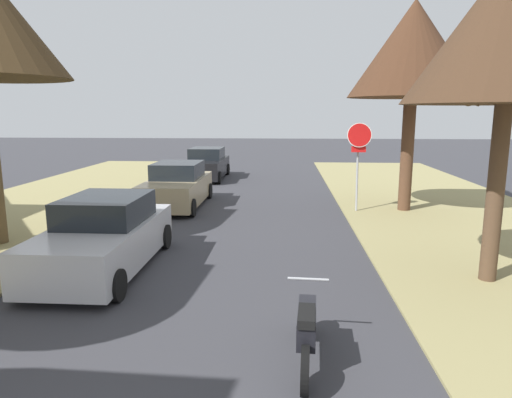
{
  "coord_description": "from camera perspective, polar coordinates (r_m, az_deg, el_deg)",
  "views": [
    {
      "loc": [
        1.6,
        -0.99,
        3.34
      ],
      "look_at": [
        1.09,
        7.21,
        1.79
      ],
      "focal_mm": 32.11,
      "sensor_mm": 36.0,
      "label": 1
    }
  ],
  "objects": [
    {
      "name": "street_tree_right_mid_b",
      "position": [
        16.39,
        19.01,
        17.14
      ],
      "size": [
        4.17,
        4.17,
        6.88
      ],
      "color": "brown",
      "rests_on": "grass_verge_right"
    },
    {
      "name": "stop_sign_far",
      "position": [
        15.71,
        12.68,
        6.25
      ],
      "size": [
        0.81,
        0.31,
        2.97
      ],
      "color": "#9EA0A5",
      "rests_on": "grass_verge_right"
    },
    {
      "name": "parked_sedan_silver",
      "position": [
        10.38,
        -18.34,
        -4.45
      ],
      "size": [
        1.96,
        4.41,
        1.57
      ],
      "color": "#BCBCC1",
      "rests_on": "ground"
    },
    {
      "name": "parked_motorcycle",
      "position": [
        6.41,
        6.32,
        -15.8
      ],
      "size": [
        0.6,
        2.05,
        0.97
      ],
      "color": "black",
      "rests_on": "ground"
    },
    {
      "name": "street_tree_right_mid_a",
      "position": [
        10.0,
        29.24,
        18.14
      ],
      "size": [
        3.79,
        3.79,
        6.23
      ],
      "color": "brown",
      "rests_on": "grass_verge_right"
    },
    {
      "name": "parked_sedan_tan",
      "position": [
        16.76,
        -9.78,
        1.56
      ],
      "size": [
        1.96,
        4.41,
        1.57
      ],
      "color": "tan",
      "rests_on": "ground"
    },
    {
      "name": "parked_sedan_black",
      "position": [
        23.66,
        -6.19,
        4.28
      ],
      "size": [
        1.96,
        4.41,
        1.57
      ],
      "color": "black",
      "rests_on": "ground"
    }
  ]
}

